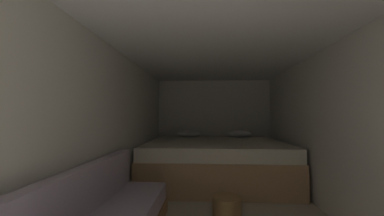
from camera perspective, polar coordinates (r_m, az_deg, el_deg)
name	(u,v)px	position (r m, az deg, el deg)	size (l,w,h in m)	color
wall_back	(214,124)	(5.31, 5.33, -3.86)	(2.62, 0.05, 1.97)	silver
wall_left	(105,132)	(2.75, -20.69, -5.46)	(0.05, 5.55, 1.97)	silver
wall_right	(346,133)	(2.89, 33.61, -5.09)	(0.05, 5.55, 1.97)	silver
ceiling_slab	(221,39)	(2.65, 7.09, 16.51)	(2.62, 5.55, 0.05)	white
bed	(215,161)	(4.30, 5.79, -12.76)	(2.40, 2.05, 0.85)	tan
wicker_basket	(227,206)	(2.96, 8.60, -22.79)	(0.34, 0.34, 0.22)	olive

